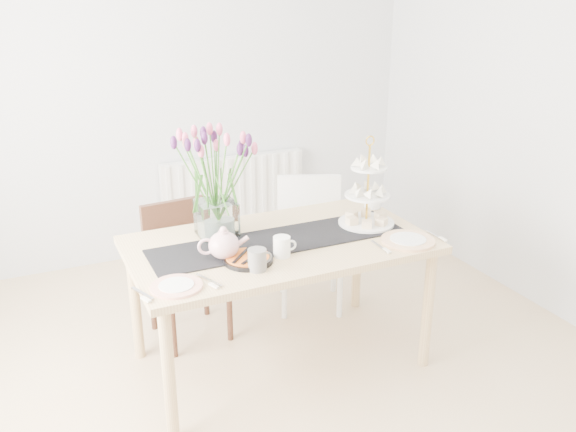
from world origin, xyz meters
name	(u,v)px	position (x,y,z in m)	size (l,w,h in m)	color
room_shell	(292,167)	(0.00, 0.00, 1.30)	(4.50, 4.50, 4.50)	tan
radiator	(234,192)	(0.50, 2.19, 0.45)	(1.20, 0.08, 0.60)	white
dining_table	(280,254)	(0.13, 0.44, 0.67)	(1.60, 0.90, 0.75)	tan
chair_brown	(183,260)	(-0.26, 1.01, 0.48)	(0.45, 0.45, 0.83)	#371D14
chair_white	(310,232)	(0.62, 1.05, 0.50)	(0.55, 0.55, 0.86)	white
table_runner	(279,241)	(0.13, 0.44, 0.75)	(1.40, 0.35, 0.01)	black
tulip_vase	(214,165)	(-0.14, 0.66, 1.15)	(0.73, 0.73, 0.63)	silver
cake_stand	(367,203)	(0.68, 0.45, 0.88)	(0.32, 0.32, 0.47)	gold
teapot	(224,245)	(-0.21, 0.35, 0.83)	(0.25, 0.20, 0.16)	silver
cream_jug	(372,200)	(0.87, 0.69, 0.80)	(0.10, 0.10, 0.10)	white
tart_tin	(248,259)	(-0.11, 0.27, 0.76)	(0.25, 0.25, 0.03)	black
mug_grey	(257,260)	(-0.11, 0.17, 0.80)	(0.09, 0.09, 0.11)	slate
mug_white	(282,247)	(0.07, 0.26, 0.80)	(0.09, 0.09, 0.10)	white
plate_left	(176,286)	(-0.51, 0.15, 0.76)	(0.24, 0.24, 0.01)	white
plate_right	(408,240)	(0.76, 0.15, 0.76)	(0.29, 0.29, 0.01)	silver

